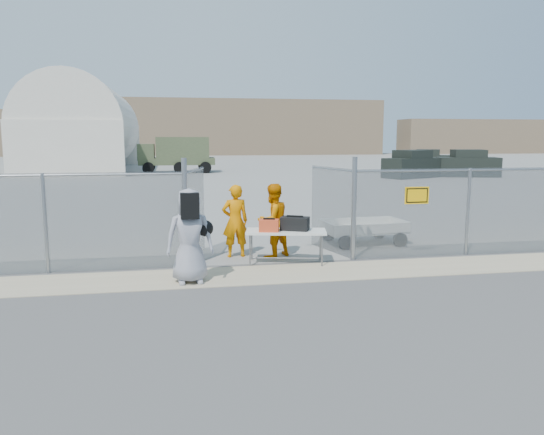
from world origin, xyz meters
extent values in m
plane|color=#4E4C4C|center=(0.00, 0.00, 0.00)|extent=(160.00, 160.00, 0.00)
cube|color=gray|center=(0.00, 42.00, 0.01)|extent=(160.00, 80.00, 0.01)
cube|color=#BFAF8B|center=(0.00, 1.00, 0.01)|extent=(44.00, 1.60, 0.01)
cube|color=#EC4D25|center=(-0.09, 1.88, 0.93)|extent=(0.51, 0.40, 0.28)
cube|color=black|center=(0.54, 1.94, 0.95)|extent=(0.75, 0.62, 0.31)
imported|color=orange|center=(-0.77, 2.83, 0.91)|extent=(0.70, 0.49, 1.81)
imported|color=orange|center=(0.14, 2.66, 0.92)|extent=(1.12, 1.05, 1.83)
imported|color=#9898A3|center=(-1.95, 0.66, 0.97)|extent=(0.98, 0.67, 1.94)
camera|label=1|loc=(-2.23, -10.03, 2.97)|focal=35.00mm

